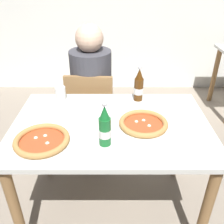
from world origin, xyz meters
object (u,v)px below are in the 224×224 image
dining_table_main (112,138)px  diner_seated (93,98)px  chair_behind_table (93,111)px  beer_bottle_left (106,128)px  beer_bottle_center (140,86)px  pizza_marinara_far (43,141)px  pizza_margherita_near (144,124)px  paper_cup (62,93)px  napkin_with_cutlery (112,107)px

dining_table_main → diner_seated: 0.68m
chair_behind_table → beer_bottle_left: beer_bottle_left is taller
chair_behind_table → beer_bottle_center: (0.37, -0.30, 0.37)m
chair_behind_table → beer_bottle_left: (0.14, -0.81, 0.37)m
beer_bottle_center → pizza_marinara_far: bearing=-137.5°
pizza_marinara_far → beer_bottle_center: size_ratio=1.31×
diner_seated → chair_behind_table: bearing=-94.9°
pizza_margherita_near → diner_seated: bearing=117.2°
pizza_margherita_near → paper_cup: size_ratio=3.30×
pizza_marinara_far → beer_bottle_left: 0.35m
pizza_marinara_far → beer_bottle_left: size_ratio=1.31×
dining_table_main → beer_bottle_center: bearing=58.1°
pizza_marinara_far → dining_table_main: bearing=29.1°
napkin_with_cutlery → pizza_marinara_far: bearing=-132.4°
pizza_marinara_far → beer_bottle_center: beer_bottle_center is taller
dining_table_main → beer_bottle_center: (0.19, 0.31, 0.22)m
napkin_with_cutlery → beer_bottle_center: bearing=30.0°
paper_cup → pizza_margherita_near: bearing=-32.9°
beer_bottle_left → beer_bottle_center: 0.56m
diner_seated → pizza_margherita_near: (0.36, -0.70, 0.19)m
diner_seated → beer_bottle_center: 0.57m
beer_bottle_left → napkin_with_cutlery: 0.41m
chair_behind_table → diner_seated: diner_seated is taller
dining_table_main → pizza_marinara_far: pizza_marinara_far is taller
paper_cup → diner_seated: bearing=61.1°
diner_seated → napkin_with_cutlery: diner_seated is taller
dining_table_main → beer_bottle_left: (-0.03, -0.20, 0.22)m
dining_table_main → diner_seated: diner_seated is taller
diner_seated → pizza_margherita_near: bearing=-62.8°
chair_behind_table → beer_bottle_center: size_ratio=3.44×
dining_table_main → beer_bottle_center: 0.42m
diner_seated → beer_bottle_center: bearing=-44.1°
beer_bottle_left → beer_bottle_center: bearing=66.4°
chair_behind_table → diner_seated: (0.00, 0.05, 0.10)m
beer_bottle_left → napkin_with_cutlery: bearing=85.6°
dining_table_main → pizza_marinara_far: bearing=-150.9°
pizza_marinara_far → napkin_with_cutlery: (0.37, 0.40, -0.02)m
beer_bottle_left → paper_cup: size_ratio=2.60×
pizza_marinara_far → paper_cup: size_ratio=3.42×
pizza_marinara_far → pizza_margherita_near: bearing=16.4°
diner_seated → beer_bottle_center: (0.36, -0.35, 0.27)m
beer_bottle_left → paper_cup: beer_bottle_left is taller
napkin_with_cutlery → paper_cup: size_ratio=2.32×
dining_table_main → beer_bottle_center: size_ratio=4.86×
pizza_marinara_far → beer_bottle_left: bearing=0.5°
dining_table_main → chair_behind_table: (-0.17, 0.61, -0.15)m
diner_seated → pizza_marinara_far: bearing=-103.0°
pizza_marinara_far → paper_cup: bearing=89.0°
dining_table_main → pizza_margherita_near: size_ratio=3.82×
beer_bottle_center → dining_table_main: bearing=-121.9°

